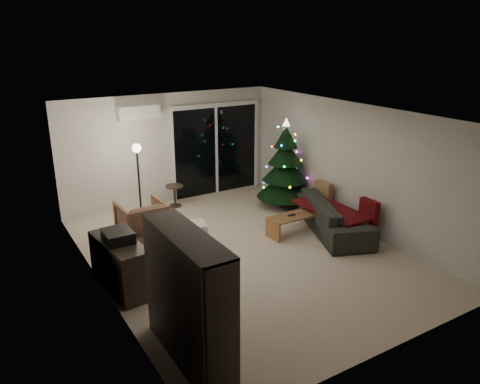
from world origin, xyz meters
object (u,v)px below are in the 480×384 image
object	(u,v)px
coffee_table	(298,223)
armchair	(142,221)
bookshelf	(172,303)
sofa	(334,215)
christmas_tree	(285,163)
media_cabinet	(121,265)

from	to	relation	value
coffee_table	armchair	bearing A→B (deg)	154.02
bookshelf	sofa	xyz separation A→B (m)	(4.30, 1.99, -0.49)
bookshelf	coffee_table	xyz separation A→B (m)	(3.62, 2.29, -0.62)
sofa	coffee_table	bearing A→B (deg)	87.85
sofa	christmas_tree	distance (m)	1.81
sofa	christmas_tree	world-z (taller)	christmas_tree
armchair	sofa	distance (m)	3.75
bookshelf	sofa	world-z (taller)	bookshelf
bookshelf	armchair	world-z (taller)	bookshelf
media_cabinet	christmas_tree	bearing A→B (deg)	14.73
christmas_tree	sofa	bearing A→B (deg)	-90.22
christmas_tree	media_cabinet	bearing A→B (deg)	-158.95
bookshelf	sofa	distance (m)	4.76
media_cabinet	armchair	world-z (taller)	media_cabinet
armchair	sofa	xyz separation A→B (m)	(3.40, -1.57, -0.06)
armchair	christmas_tree	size ratio (longest dim) A/B	0.42
sofa	christmas_tree	bearing A→B (deg)	21.70
christmas_tree	bookshelf	bearing A→B (deg)	-139.55
christmas_tree	armchair	bearing A→B (deg)	-178.15
armchair	sofa	world-z (taller)	armchair
bookshelf	christmas_tree	world-z (taller)	christmas_tree
bookshelf	christmas_tree	distance (m)	5.66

